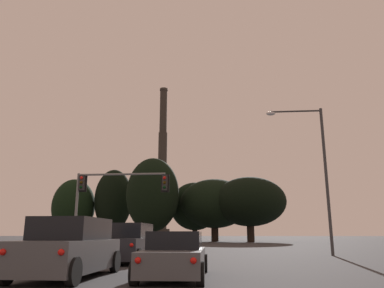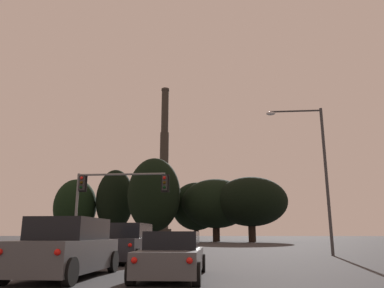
{
  "view_description": "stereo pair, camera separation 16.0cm",
  "coord_description": "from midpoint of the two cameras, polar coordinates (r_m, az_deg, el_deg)",
  "views": [
    {
      "loc": [
        1.8,
        -1.82,
        1.34
      ],
      "look_at": [
        -0.5,
        24.96,
        7.83
      ],
      "focal_mm": 35.0,
      "sensor_mm": 36.0,
      "label": 1
    },
    {
      "loc": [
        1.96,
        -1.81,
        1.34
      ],
      "look_at": [
        -0.5,
        24.96,
        7.83
      ],
      "focal_mm": 35.0,
      "sensor_mm": 36.0,
      "label": 2
    }
  ],
  "objects": [
    {
      "name": "treeline_far_left",
      "position": [
        80.2,
        -17.68,
        -9.1
      ],
      "size": [
        8.61,
        7.75,
        12.3
      ],
      "color": "black",
      "rests_on": "ground_plane"
    },
    {
      "name": "treeline_center_right",
      "position": [
        69.76,
        8.7,
        -8.67
      ],
      "size": [
        13.24,
        11.91,
        11.62
      ],
      "color": "black",
      "rests_on": "ground_plane"
    },
    {
      "name": "sedan_center_lane_second",
      "position": [
        12.47,
        -2.98,
        -16.66
      ],
      "size": [
        2.09,
        4.75,
        1.43
      ],
      "rotation": [
        0.0,
        0.0,
        0.03
      ],
      "color": "#4C4F54",
      "rests_on": "ground_plane"
    },
    {
      "name": "treeline_left_mid",
      "position": [
        69.61,
        -6.08,
        -7.65
      ],
      "size": [
        9.68,
        8.72,
        15.2
      ],
      "color": "black",
      "rests_on": "ground_plane"
    },
    {
      "name": "treeline_right_mid",
      "position": [
        77.89,
        -11.95,
        -8.32
      ],
      "size": [
        7.58,
        6.82,
        14.21
      ],
      "color": "black",
      "rests_on": "ground_plane"
    },
    {
      "name": "suv_left_lane_second",
      "position": [
        13.03,
        -18.43,
        -14.86
      ],
      "size": [
        2.1,
        4.91,
        1.86
      ],
      "rotation": [
        0.0,
        0.0,
        -0.0
      ],
      "color": "#4C4F54",
      "rests_on": "ground_plane"
    },
    {
      "name": "smokestack",
      "position": [
        117.94,
        -4.61,
        -4.95
      ],
      "size": [
        5.16,
        5.16,
        48.29
      ],
      "color": "#2B2722",
      "rests_on": "ground_plane"
    },
    {
      "name": "traffic_light_overhead_left",
      "position": [
        26.82,
        -12.75,
        -6.98
      ],
      "size": [
        6.65,
        0.5,
        5.53
      ],
      "color": "slate",
      "rests_on": "ground_plane"
    },
    {
      "name": "street_lamp",
      "position": [
        26.75,
        18.28,
        -2.76
      ],
      "size": [
        3.88,
        0.36,
        9.92
      ],
      "color": "#38383A",
      "rests_on": "ground_plane"
    },
    {
      "name": "treeline_center_left",
      "position": [
        72.33,
        3.38,
        -9.04
      ],
      "size": [
        13.31,
        11.98,
        11.69
      ],
      "color": "black",
      "rests_on": "ground_plane"
    },
    {
      "name": "treeline_far_right",
      "position": [
        74.55,
        0.38,
        -9.46
      ],
      "size": [
        9.64,
        8.67,
        11.38
      ],
      "color": "black",
      "rests_on": "ground_plane"
    },
    {
      "name": "suv_left_lane_front",
      "position": [
        19.14,
        -9.87,
        -14.72
      ],
      "size": [
        2.16,
        4.93,
        1.86
      ],
      "rotation": [
        0.0,
        0.0,
        -0.01
      ],
      "color": "#232328",
      "rests_on": "ground_plane"
    }
  ]
}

